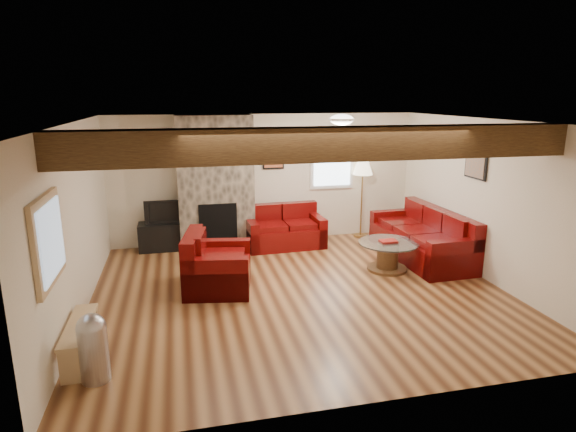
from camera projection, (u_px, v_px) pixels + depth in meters
name	position (u px, v px, depth m)	size (l,w,h in m)	color
room	(300.00, 210.00, 6.87)	(8.00, 8.00, 8.00)	#522B15
oak_beam	(328.00, 144.00, 5.43)	(6.00, 0.36, 0.38)	black
chimney_breast	(216.00, 184.00, 9.01)	(1.40, 0.67, 2.50)	#3D382F
back_window	(332.00, 162.00, 9.65)	(0.90, 0.08, 1.10)	white
hatch_window	(49.00, 240.00, 4.76)	(0.08, 1.00, 0.90)	tan
ceiling_dome	(342.00, 121.00, 7.62)	(0.40, 0.40, 0.18)	silver
artwork_back	(273.00, 156.00, 9.35)	(0.42, 0.06, 0.52)	black
artwork_right	(475.00, 166.00, 7.67)	(0.06, 0.55, 0.42)	black
sofa_three	(421.00, 234.00, 8.56)	(2.27, 0.95, 0.88)	#450405
loveseat	(284.00, 227.00, 9.24)	(1.47, 0.85, 0.78)	#450405
armchair_red	(218.00, 261.00, 7.19)	(1.08, 0.94, 0.87)	#450405
coffee_table	(388.00, 256.00, 8.01)	(0.99, 0.99, 0.52)	#482917
tv_cabinet	(167.00, 236.00, 9.08)	(1.04, 0.42, 0.52)	black
television	(166.00, 211.00, 8.96)	(0.77, 0.10, 0.45)	black
floor_lamp	(363.00, 172.00, 9.68)	(0.40, 0.40, 1.58)	#AB8747
pine_bench	(80.00, 341.00, 5.31)	(0.25, 1.08, 0.41)	tan
pedal_bin	(93.00, 347.00, 4.86)	(0.29, 0.29, 0.73)	#AFAEB3
coal_bucket	(203.00, 253.00, 8.40)	(0.35, 0.35, 0.33)	slate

